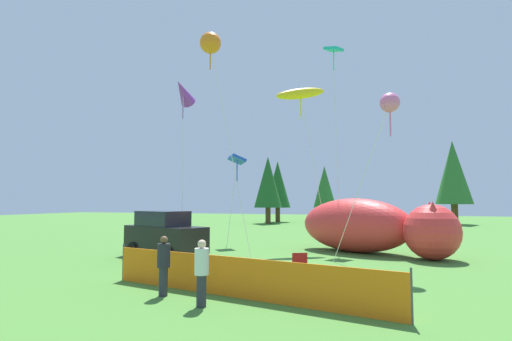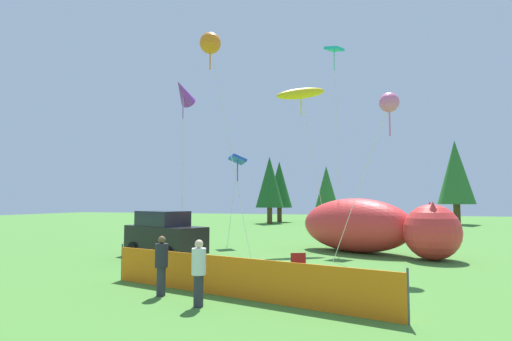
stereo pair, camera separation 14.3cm
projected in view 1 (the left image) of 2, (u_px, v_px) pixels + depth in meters
The scene contains 17 objects.
ground_plane at pixel (253, 271), 14.62m from camera, with size 120.00×120.00×0.00m, color #477F33.
parked_car at pixel (165, 235), 18.02m from camera, with size 4.44×3.07×2.09m.
folding_chair at pixel (301, 266), 12.58m from camera, with size 0.69×0.69×0.90m.
inflatable_cat at pixel (370, 228), 19.41m from camera, with size 7.86×5.56×2.68m.
safety_fence at pixel (236, 277), 10.58m from camera, with size 8.62×2.19×1.16m.
spectator_in_green_shirt at pixel (202, 270), 9.68m from camera, with size 0.35×0.35×1.61m.
spectator_in_red_shirt at pixel (164, 263), 10.78m from camera, with size 0.35×0.35×1.60m.
kite_purple_delta at pixel (183, 93), 19.29m from camera, with size 0.76×1.56×8.49m.
kite_blue_box at pixel (237, 161), 23.61m from camera, with size 1.28×1.24×5.31m.
kite_yellow_hero at pixel (301, 94), 22.70m from camera, with size 2.90×2.32×9.29m.
kite_teal_diamond at pixel (334, 54), 23.91m from camera, with size 1.21×1.38×11.86m.
kite_orange_flower at pixel (211, 44), 19.03m from camera, with size 2.77×1.03×10.59m.
kite_pink_octopus at pixel (390, 104), 15.21m from camera, with size 2.76×1.69×6.67m.
horizon_tree_east at pixel (325, 187), 52.21m from camera, with size 2.98×2.98×7.11m.
horizon_tree_west at pixel (278, 185), 48.27m from camera, with size 3.08×3.08×7.35m.
horizon_tree_mid at pixel (268, 182), 45.19m from camera, with size 3.18×3.18×7.58m.
horizon_tree_northeast at pixel (453, 173), 43.92m from camera, with size 3.86×3.86×9.21m.
Camera 1 is at (4.57, -14.13, 2.56)m, focal length 28.00 mm.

